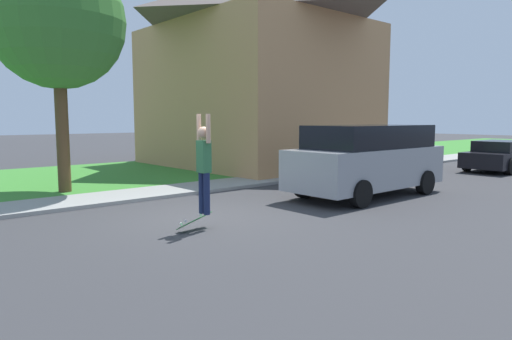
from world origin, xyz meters
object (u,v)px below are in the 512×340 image
Objects in this scene: skateboard at (194,220)px; suv_parked at (368,159)px; lawn_tree_near at (57,22)px; car_down_street at (500,156)px; skateboarder at (204,163)px.

suv_parked is at bearing 91.52° from skateboard.
suv_parked is at bearing 47.21° from lawn_tree_near.
lawn_tree_near is 17.63m from car_down_street.
lawn_tree_near reaches higher than suv_parked.
suv_parked is at bearing 92.20° from skateboarder.
suv_parked is 9.61m from car_down_street.
suv_parked is at bearing -89.54° from car_down_street.
skateboarder is 2.48× the size of skateboard.
lawn_tree_near is 9.60m from suv_parked.
lawn_tree_near is 3.38× the size of skateboarder.
suv_parked is 6.04m from skateboard.
lawn_tree_near reaches higher than skateboard.
suv_parked reaches higher than car_down_street.
car_down_street is at bearing 69.83° from lawn_tree_near.
skateboarder is at bearing 6.29° from lawn_tree_near.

